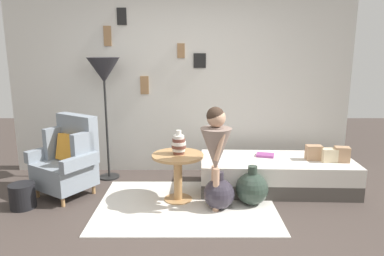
{
  "coord_description": "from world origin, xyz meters",
  "views": [
    {
      "loc": [
        0.16,
        -3.07,
        1.74
      ],
      "look_at": [
        0.15,
        0.95,
        0.85
      ],
      "focal_mm": 32.91,
      "sensor_mm": 36.0,
      "label": 1
    }
  ],
  "objects_px": {
    "demijohn_near": "(220,194)",
    "vase_striped": "(180,144)",
    "floor_lamp": "(105,74)",
    "book_on_daybed": "(266,155)",
    "demijohn_far": "(253,188)",
    "side_table": "(179,167)",
    "armchair": "(70,159)",
    "person_child": "(217,145)",
    "magazine_basket": "(24,196)",
    "daybed": "(277,174)"
  },
  "relations": [
    {
      "from": "floor_lamp",
      "to": "vase_striped",
      "type": "bearing_deg",
      "value": -36.5
    },
    {
      "from": "daybed",
      "to": "vase_striped",
      "type": "bearing_deg",
      "value": -164.79
    },
    {
      "from": "armchair",
      "to": "magazine_basket",
      "type": "height_order",
      "value": "armchair"
    },
    {
      "from": "daybed",
      "to": "demijohn_far",
      "type": "distance_m",
      "value": 0.6
    },
    {
      "from": "daybed",
      "to": "magazine_basket",
      "type": "distance_m",
      "value": 3.03
    },
    {
      "from": "daybed",
      "to": "demijohn_far",
      "type": "height_order",
      "value": "demijohn_far"
    },
    {
      "from": "vase_striped",
      "to": "magazine_basket",
      "type": "distance_m",
      "value": 1.85
    },
    {
      "from": "armchair",
      "to": "person_child",
      "type": "height_order",
      "value": "person_child"
    },
    {
      "from": "person_child",
      "to": "side_table",
      "type": "bearing_deg",
      "value": 149.01
    },
    {
      "from": "demijohn_near",
      "to": "demijohn_far",
      "type": "distance_m",
      "value": 0.4
    },
    {
      "from": "person_child",
      "to": "vase_striped",
      "type": "bearing_deg",
      "value": 146.5
    },
    {
      "from": "floor_lamp",
      "to": "demijohn_far",
      "type": "relative_size",
      "value": 3.59
    },
    {
      "from": "vase_striped",
      "to": "side_table",
      "type": "bearing_deg",
      "value": -123.84
    },
    {
      "from": "armchair",
      "to": "daybed",
      "type": "bearing_deg",
      "value": 3.29
    },
    {
      "from": "side_table",
      "to": "person_child",
      "type": "bearing_deg",
      "value": -30.99
    },
    {
      "from": "daybed",
      "to": "book_on_daybed",
      "type": "relative_size",
      "value": 8.76
    },
    {
      "from": "daybed",
      "to": "demijohn_near",
      "type": "bearing_deg",
      "value": -143.22
    },
    {
      "from": "side_table",
      "to": "demijohn_far",
      "type": "bearing_deg",
      "value": -7.3
    },
    {
      "from": "floor_lamp",
      "to": "book_on_daybed",
      "type": "bearing_deg",
      "value": -7.99
    },
    {
      "from": "vase_striped",
      "to": "demijohn_near",
      "type": "xyz_separation_m",
      "value": [
        0.45,
        -0.24,
        -0.5
      ]
    },
    {
      "from": "floor_lamp",
      "to": "demijohn_near",
      "type": "distance_m",
      "value": 2.16
    },
    {
      "from": "person_child",
      "to": "floor_lamp",
      "type": "bearing_deg",
      "value": 144.34
    },
    {
      "from": "demijohn_near",
      "to": "vase_striped",
      "type": "bearing_deg",
      "value": 151.95
    },
    {
      "from": "magazine_basket",
      "to": "armchair",
      "type": "bearing_deg",
      "value": 45.56
    },
    {
      "from": "vase_striped",
      "to": "book_on_daybed",
      "type": "bearing_deg",
      "value": 22.17
    },
    {
      "from": "side_table",
      "to": "demijohn_far",
      "type": "height_order",
      "value": "side_table"
    },
    {
      "from": "floor_lamp",
      "to": "magazine_basket",
      "type": "height_order",
      "value": "floor_lamp"
    },
    {
      "from": "side_table",
      "to": "demijohn_far",
      "type": "distance_m",
      "value": 0.89
    },
    {
      "from": "armchair",
      "to": "vase_striped",
      "type": "bearing_deg",
      "value": -7.74
    },
    {
      "from": "side_table",
      "to": "floor_lamp",
      "type": "xyz_separation_m",
      "value": [
        -0.99,
        0.76,
        1.02
      ]
    },
    {
      "from": "vase_striped",
      "to": "person_child",
      "type": "distance_m",
      "value": 0.49
    },
    {
      "from": "daybed",
      "to": "book_on_daybed",
      "type": "bearing_deg",
      "value": 136.95
    },
    {
      "from": "floor_lamp",
      "to": "person_child",
      "type": "bearing_deg",
      "value": -35.66
    },
    {
      "from": "vase_striped",
      "to": "floor_lamp",
      "type": "bearing_deg",
      "value": 143.5
    },
    {
      "from": "side_table",
      "to": "magazine_basket",
      "type": "height_order",
      "value": "side_table"
    },
    {
      "from": "daybed",
      "to": "magazine_basket",
      "type": "xyz_separation_m",
      "value": [
        -2.98,
        -0.55,
        -0.06
      ]
    },
    {
      "from": "demijohn_near",
      "to": "demijohn_far",
      "type": "xyz_separation_m",
      "value": [
        0.39,
        0.12,
        0.01
      ]
    },
    {
      "from": "side_table",
      "to": "magazine_basket",
      "type": "distance_m",
      "value": 1.77
    },
    {
      "from": "magazine_basket",
      "to": "demijohn_near",
      "type": "bearing_deg",
      "value": -0.52
    },
    {
      "from": "book_on_daybed",
      "to": "demijohn_near",
      "type": "height_order",
      "value": "demijohn_near"
    },
    {
      "from": "book_on_daybed",
      "to": "demijohn_near",
      "type": "xyz_separation_m",
      "value": [
        -0.64,
        -0.69,
        -0.24
      ]
    },
    {
      "from": "side_table",
      "to": "floor_lamp",
      "type": "bearing_deg",
      "value": 142.51
    },
    {
      "from": "floor_lamp",
      "to": "demijohn_near",
      "type": "xyz_separation_m",
      "value": [
        1.46,
        -0.99,
        -1.26
      ]
    },
    {
      "from": "demijohn_near",
      "to": "side_table",
      "type": "bearing_deg",
      "value": 154.31
    },
    {
      "from": "armchair",
      "to": "demijohn_far",
      "type": "xyz_separation_m",
      "value": [
        2.19,
        -0.31,
        -0.25
      ]
    },
    {
      "from": "vase_striped",
      "to": "floor_lamp",
      "type": "distance_m",
      "value": 1.46
    },
    {
      "from": "magazine_basket",
      "to": "vase_striped",
      "type": "bearing_deg",
      "value": 7.22
    },
    {
      "from": "book_on_daybed",
      "to": "side_table",
      "type": "bearing_deg",
      "value": -157.26
    },
    {
      "from": "book_on_daybed",
      "to": "demijohn_near",
      "type": "bearing_deg",
      "value": -133.06
    },
    {
      "from": "side_table",
      "to": "vase_striped",
      "type": "relative_size",
      "value": 2.14
    }
  ]
}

